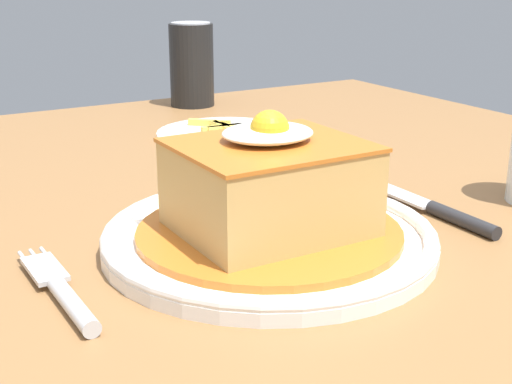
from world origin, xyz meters
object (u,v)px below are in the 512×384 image
object	(u,v)px
fork	(63,292)
soda_can	(192,65)
main_plate	(269,237)
knife	(442,212)
side_plate_fries	(225,134)

from	to	relation	value
fork	soda_can	size ratio (longest dim) A/B	1.14
main_plate	soda_can	size ratio (longest dim) A/B	2.08
fork	knife	distance (m)	0.33
main_plate	side_plate_fries	world-z (taller)	main_plate
fork	soda_can	bearing A→B (deg)	56.97
main_plate	fork	xyz separation A→B (m)	(-0.16, -0.01, -0.00)
main_plate	knife	distance (m)	0.17
fork	soda_can	xyz separation A→B (m)	(0.36, 0.55, 0.06)
fork	side_plate_fries	xyz separation A→B (m)	(0.30, 0.34, -0.00)
main_plate	side_plate_fries	xyz separation A→B (m)	(0.14, 0.33, -0.00)
main_plate	side_plate_fries	size ratio (longest dim) A/B	1.52
fork	knife	bearing A→B (deg)	-1.68
knife	soda_can	world-z (taller)	soda_can
fork	soda_can	distance (m)	0.66
knife	fork	bearing A→B (deg)	178.32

